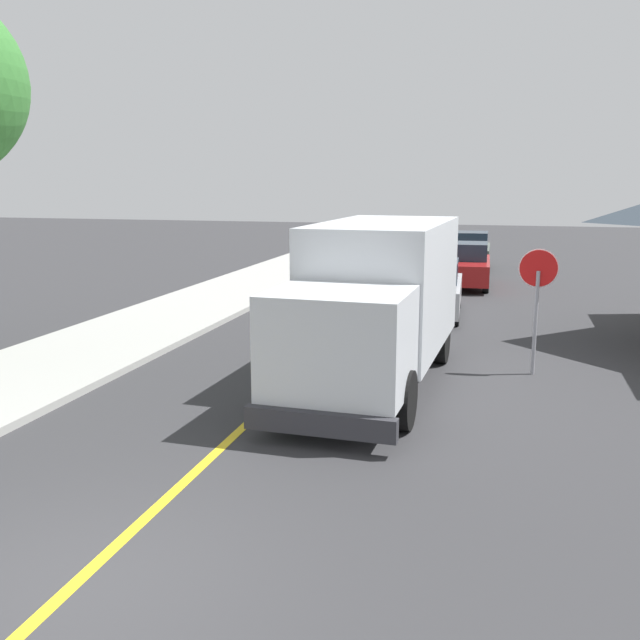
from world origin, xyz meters
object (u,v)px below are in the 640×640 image
box_truck (377,297)px  parked_car_near (430,289)px  stop_sign (537,287)px  parked_car_far (469,251)px  parked_car_mid (465,266)px

box_truck → parked_car_near: box_truck is taller
parked_car_near → stop_sign: 6.79m
parked_car_near → parked_car_far: size_ratio=1.01×
parked_car_mid → parked_car_near: bearing=-96.1°
parked_car_mid → parked_car_far: same height
box_truck → stop_sign: (3.11, 1.47, 0.09)m
box_truck → parked_car_near: 7.62m
box_truck → stop_sign: size_ratio=2.75×
parked_car_mid → stop_sign: (2.15, -12.35, 1.06)m
stop_sign → box_truck: bearing=-154.8°
box_truck → parked_car_far: size_ratio=1.64×
parked_car_mid → parked_car_far: bearing=91.5°
parked_car_mid → parked_car_far: size_ratio=1.01×
parked_car_near → parked_car_far: same height
parked_car_mid → box_truck: bearing=-94.0°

